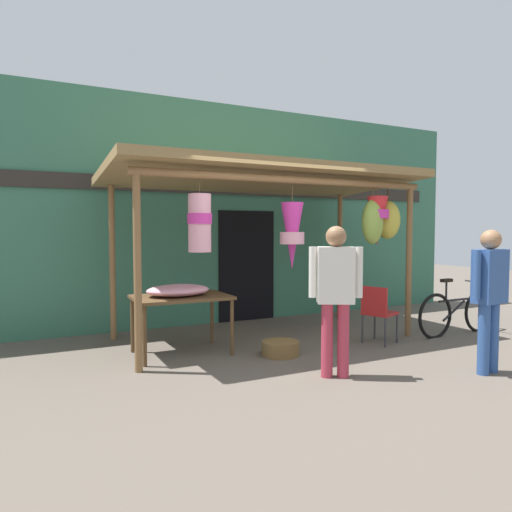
% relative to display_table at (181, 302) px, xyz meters
% --- Properties ---
extents(ground_plane, '(30.00, 30.00, 0.00)m').
position_rel_display_table_xyz_m(ground_plane, '(1.15, -0.46, -0.70)').
color(ground_plane, '#60564C').
extents(shop_facade, '(10.72, 0.29, 3.87)m').
position_rel_display_table_xyz_m(shop_facade, '(1.15, 1.86, 1.23)').
color(shop_facade, '#387056').
rests_on(shop_facade, ground_plane).
extents(market_stall_canopy, '(4.66, 2.28, 2.57)m').
position_rel_display_table_xyz_m(market_stall_canopy, '(1.54, 0.16, 1.53)').
color(market_stall_canopy, brown).
rests_on(market_stall_canopy, ground_plane).
extents(display_table, '(1.24, 0.84, 0.78)m').
position_rel_display_table_xyz_m(display_table, '(0.00, 0.00, 0.00)').
color(display_table, brown).
rests_on(display_table, ground_plane).
extents(flower_heap_on_table, '(0.83, 0.58, 0.15)m').
position_rel_display_table_xyz_m(flower_heap_on_table, '(-0.03, -0.02, 0.16)').
color(flower_heap_on_table, pink).
rests_on(flower_heap_on_table, display_table).
extents(folding_chair, '(0.52, 0.52, 0.84)m').
position_rel_display_table_xyz_m(folding_chair, '(2.70, -0.73, -0.20)').
color(folding_chair, '#AD1E1E').
rests_on(folding_chair, ground_plane).
extents(wicker_basket_by_table, '(0.50, 0.50, 0.18)m').
position_rel_display_table_xyz_m(wicker_basket_by_table, '(1.15, -0.64, -0.61)').
color(wicker_basket_by_table, brown).
rests_on(wicker_basket_by_table, ground_plane).
extents(parked_bicycle, '(1.75, 0.44, 0.92)m').
position_rel_display_table_xyz_m(parked_bicycle, '(4.28, -0.80, -0.35)').
color(parked_bicycle, black).
rests_on(parked_bicycle, ground_plane).
extents(vendor_in_orange, '(0.53, 0.39, 1.69)m').
position_rel_display_table_xyz_m(vendor_in_orange, '(1.25, -1.70, 0.30)').
color(vendor_in_orange, '#B23347').
rests_on(vendor_in_orange, ground_plane).
extents(customer_foreground, '(0.59, 0.26, 1.65)m').
position_rel_display_table_xyz_m(customer_foreground, '(2.90, -2.37, 0.27)').
color(customer_foreground, '#2D5193').
rests_on(customer_foreground, ground_plane).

